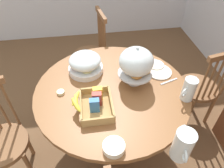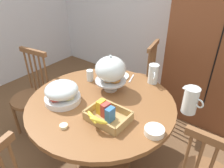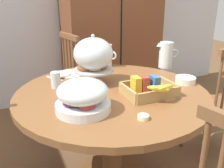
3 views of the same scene
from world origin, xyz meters
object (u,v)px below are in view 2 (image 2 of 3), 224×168
(milk_pitcher, at_px, (190,101))
(china_plate_small, at_px, (111,73))
(china_plate_large, at_px, (118,76))
(cereal_bowl, at_px, (154,131))
(cereal_basket, at_px, (106,115))
(orange_juice_pitcher, at_px, (153,75))
(dining_table, at_px, (102,120))
(fruit_platter_covered, at_px, (62,93))
(drinking_glass, at_px, (90,75))
(windsor_chair_far_side, at_px, (32,98))
(pastry_stand_with_dome, at_px, (111,70))
(windsor_chair_facing_door, at_px, (139,82))
(butter_dish, at_px, (64,126))

(milk_pitcher, relative_size, china_plate_small, 1.44)
(china_plate_large, bearing_deg, cereal_bowl, -36.88)
(china_plate_large, relative_size, cereal_bowl, 1.57)
(cereal_basket, distance_m, cereal_bowl, 0.37)
(milk_pitcher, bearing_deg, china_plate_large, 170.61)
(china_plate_small, bearing_deg, orange_juice_pitcher, 14.71)
(dining_table, distance_m, milk_pitcher, 0.77)
(milk_pitcher, bearing_deg, cereal_bowl, -104.32)
(milk_pitcher, xyz_separation_m, china_plate_small, (-0.87, 0.12, -0.08))
(orange_juice_pitcher, height_order, cereal_basket, orange_juice_pitcher)
(fruit_platter_covered, xyz_separation_m, china_plate_small, (0.02, 0.63, -0.07))
(drinking_glass, bearing_deg, china_plate_large, 53.32)
(windsor_chair_far_side, bearing_deg, cereal_bowl, 1.72)
(cereal_basket, height_order, china_plate_large, cereal_basket)
(pastry_stand_with_dome, distance_m, cereal_bowl, 0.67)
(milk_pitcher, distance_m, china_plate_small, 0.88)
(cereal_basket, relative_size, cereal_bowl, 2.26)
(orange_juice_pitcher, xyz_separation_m, china_plate_small, (-0.42, -0.11, -0.07))
(orange_juice_pitcher, relative_size, milk_pitcher, 0.87)
(orange_juice_pitcher, height_order, cereal_bowl, orange_juice_pitcher)
(cereal_basket, bearing_deg, orange_juice_pitcher, 89.26)
(china_plate_small, bearing_deg, cereal_basket, -55.12)
(windsor_chair_facing_door, height_order, pastry_stand_with_dome, pastry_stand_with_dome)
(dining_table, relative_size, orange_juice_pitcher, 6.64)
(china_plate_large, bearing_deg, butter_dish, -80.76)
(orange_juice_pitcher, xyz_separation_m, china_plate_large, (-0.33, -0.11, -0.08))
(orange_juice_pitcher, xyz_separation_m, butter_dish, (-0.20, -0.96, -0.07))
(dining_table, relative_size, windsor_chair_far_side, 1.28)
(milk_pitcher, height_order, cereal_bowl, milk_pitcher)
(cereal_basket, xyz_separation_m, china_plate_small, (-0.42, 0.60, -0.03))
(windsor_chair_far_side, height_order, butter_dish, windsor_chair_far_side)
(windsor_chair_far_side, height_order, fruit_platter_covered, windsor_chair_far_side)
(windsor_chair_far_side, relative_size, cereal_bowl, 6.96)
(milk_pitcher, bearing_deg, butter_dish, -131.61)
(dining_table, xyz_separation_m, fruit_platter_covered, (-0.26, -0.19, 0.29))
(cereal_bowl, bearing_deg, windsor_chair_facing_door, 125.44)
(cereal_basket, bearing_deg, fruit_platter_covered, -175.37)
(dining_table, relative_size, butter_dish, 20.80)
(china_plate_large, bearing_deg, pastry_stand_with_dome, -69.25)
(china_plate_small, height_order, butter_dish, same)
(fruit_platter_covered, height_order, cereal_bowl, fruit_platter_covered)
(dining_table, xyz_separation_m, pastry_stand_with_dome, (-0.05, 0.20, 0.40))
(fruit_platter_covered, bearing_deg, butter_dish, -40.47)
(milk_pitcher, height_order, china_plate_large, milk_pitcher)
(windsor_chair_facing_door, relative_size, fruit_platter_covered, 3.25)
(dining_table, bearing_deg, china_plate_large, 108.15)
(windsor_chair_facing_door, xyz_separation_m, drinking_glass, (-0.16, -0.70, 0.34))
(china_plate_large, bearing_deg, drinking_glass, -126.68)
(fruit_platter_covered, height_order, cereal_basket, fruit_platter_covered)
(fruit_platter_covered, xyz_separation_m, butter_dish, (0.25, -0.21, -0.07))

